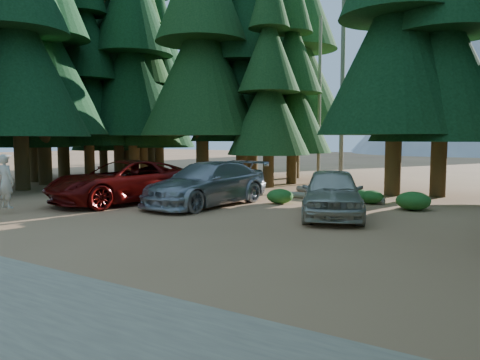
{
  "coord_description": "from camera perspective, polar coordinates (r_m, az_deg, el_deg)",
  "views": [
    {
      "loc": [
        10.24,
        -10.68,
        2.72
      ],
      "look_at": [
        1.27,
        3.26,
        1.25
      ],
      "focal_mm": 35.0,
      "sensor_mm": 36.0,
      "label": 1
    }
  ],
  "objects": [
    {
      "name": "ground",
      "position": [
        15.04,
        -10.91,
        -5.44
      ],
      "size": [
        160.0,
        160.0,
        0.0
      ],
      "primitive_type": "plane",
      "color": "#A26B44",
      "rests_on": "ground"
    },
    {
      "name": "forest_belt_north",
      "position": [
        27.78,
        10.96,
        -0.64
      ],
      "size": [
        36.0,
        7.0,
        22.0
      ],
      "primitive_type": null,
      "color": "black",
      "rests_on": "ground"
    },
    {
      "name": "snag_front",
      "position": [
        27.09,
        12.39,
        11.91
      ],
      "size": [
        0.24,
        0.24,
        12.0
      ],
      "primitive_type": "cylinder",
      "color": "#706759",
      "rests_on": "ground"
    },
    {
      "name": "snag_back",
      "position": [
        29.11,
        9.65,
        9.5
      ],
      "size": [
        0.2,
        0.2,
        10.0
      ],
      "primitive_type": "cylinder",
      "color": "#706759",
      "rests_on": "ground"
    },
    {
      "name": "mountain_peak",
      "position": [
        100.24,
        25.68,
        10.3
      ],
      "size": [
        48.0,
        50.0,
        28.0
      ],
      "color": "gray",
      "rests_on": "ground"
    },
    {
      "name": "red_pickup",
      "position": [
        20.38,
        -14.0,
        -0.2
      ],
      "size": [
        4.24,
        6.95,
        1.8
      ],
      "primitive_type": "imported",
      "rotation": [
        0.0,
        0.0,
        -0.2
      ],
      "color": "#5D0907",
      "rests_on": "ground"
    },
    {
      "name": "silver_minivan_center",
      "position": [
        19.12,
        -4.06,
        -0.45
      ],
      "size": [
        2.91,
        6.27,
        1.77
      ],
      "primitive_type": "imported",
      "rotation": [
        0.0,
        0.0,
        -0.07
      ],
      "color": "#9FA1A7",
      "rests_on": "ground"
    },
    {
      "name": "silver_minivan_right",
      "position": [
        16.57,
        11.15,
        -1.51
      ],
      "size": [
        3.8,
        5.37,
        1.7
      ],
      "primitive_type": "imported",
      "rotation": [
        0.0,
        0.0,
        0.4
      ],
      "color": "#BBB8A6",
      "rests_on": "ground"
    },
    {
      "name": "frisbee_player",
      "position": [
        18.91,
        -26.65,
        -0.12
      ],
      "size": [
        0.75,
        0.53,
        1.97
      ],
      "rotation": [
        0.0,
        0.0,
        3.22
      ],
      "color": "beige",
      "rests_on": "ground"
    },
    {
      "name": "log_left",
      "position": [
        26.23,
        -6.42,
        -0.55
      ],
      "size": [
        4.57,
        0.52,
        0.33
      ],
      "primitive_type": "cylinder",
      "rotation": [
        0.0,
        1.57,
        0.04
      ],
      "color": "#706759",
      "rests_on": "ground"
    },
    {
      "name": "log_mid",
      "position": [
        23.09,
        10.06,
        -1.4
      ],
      "size": [
        3.41,
        1.66,
        0.29
      ],
      "primitive_type": "cylinder",
      "rotation": [
        0.0,
        1.57,
        -0.4
      ],
      "color": "#706759",
      "rests_on": "ground"
    },
    {
      "name": "log_right",
      "position": [
        20.89,
        11.38,
        -2.12
      ],
      "size": [
        4.4,
        0.32,
        0.28
      ],
      "primitive_type": "cylinder",
      "rotation": [
        0.0,
        1.57,
        -0.01
      ],
      "color": "#706759",
      "rests_on": "ground"
    },
    {
      "name": "shrub_far_left",
      "position": [
        24.63,
        -6.6,
        -0.64
      ],
      "size": [
        1.03,
        1.03,
        0.56
      ],
      "primitive_type": "ellipsoid",
      "color": "#1C5E20",
      "rests_on": "ground"
    },
    {
      "name": "shrub_left",
      "position": [
        23.99,
        -4.57,
        -0.74
      ],
      "size": [
        1.08,
        1.08,
        0.59
      ],
      "primitive_type": "ellipsoid",
      "color": "#1C5E20",
      "rests_on": "ground"
    },
    {
      "name": "shrub_center_left",
      "position": [
        19.7,
        4.89,
        -1.98
      ],
      "size": [
        1.12,
        1.12,
        0.61
      ],
      "primitive_type": "ellipsoid",
      "color": "#1C5E20",
      "rests_on": "ground"
    },
    {
      "name": "shrub_center_right",
      "position": [
        20.36,
        14.37,
        -1.95
      ],
      "size": [
        1.05,
        1.05,
        0.58
      ],
      "primitive_type": "ellipsoid",
      "color": "#1C5E20",
      "rests_on": "ground"
    },
    {
      "name": "shrub_right",
      "position": [
        19.02,
        20.36,
        -2.39
      ],
      "size": [
        1.29,
        1.29,
        0.71
      ],
      "primitive_type": "ellipsoid",
      "color": "#1C5E20",
      "rests_on": "ground"
    },
    {
      "name": "shrub_far_right",
      "position": [
        20.31,
        15.68,
        -2.01
      ],
      "size": [
        1.03,
        1.03,
        0.57
      ],
      "primitive_type": "ellipsoid",
      "color": "#1C5E20",
      "rests_on": "ground"
    },
    {
      "name": "shrub_edge_west",
      "position": [
        26.42,
        -14.3,
        -0.45
      ],
      "size": [
        0.91,
        0.91,
        0.5
      ],
      "primitive_type": "ellipsoid",
      "color": "#1C5E20",
      "rests_on": "ground"
    }
  ]
}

